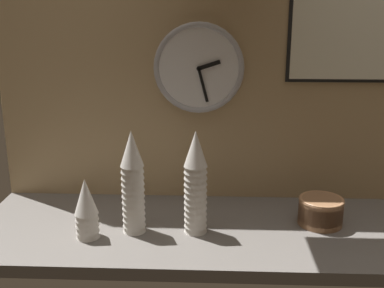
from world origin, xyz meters
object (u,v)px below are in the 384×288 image
at_px(cup_stack_center_left, 133,182).
at_px(bowl_stack_right, 321,210).
at_px(menu_board, 346,1).
at_px(wall_clock, 199,68).
at_px(cup_stack_center, 196,183).
at_px(cup_stack_left, 86,209).

relative_size(cup_stack_center_left, bowl_stack_right, 2.27).
bearing_deg(cup_stack_center_left, menu_board, 23.22).
bearing_deg(wall_clock, cup_stack_center, -90.07).
xyz_separation_m(cup_stack_left, cup_stack_center_left, (0.14, 0.05, 0.07)).
bearing_deg(bowl_stack_right, cup_stack_center_left, -172.56).
relative_size(cup_stack_center_left, wall_clock, 1.06).
xyz_separation_m(cup_stack_left, menu_board, (0.83, 0.34, 0.62)).
relative_size(cup_stack_left, bowl_stack_right, 1.32).
relative_size(bowl_stack_right, wall_clock, 0.47).
distance_m(cup_stack_left, menu_board, 1.09).
distance_m(wall_clock, menu_board, 0.54).
bearing_deg(cup_stack_left, bowl_stack_right, 9.71).
height_order(cup_stack_center_left, menu_board, menu_board).
bearing_deg(cup_stack_center_left, bowl_stack_right, 7.44).
bearing_deg(cup_stack_center, wall_clock, 89.93).
distance_m(cup_stack_left, cup_stack_center, 0.35).
bearing_deg(cup_stack_left, wall_clock, 44.88).
height_order(cup_stack_center_left, cup_stack_center, same).
distance_m(bowl_stack_right, menu_board, 0.70).
distance_m(cup_stack_left, wall_clock, 0.62).
relative_size(cup_stack_left, menu_board, 0.36).
xyz_separation_m(cup_stack_center, wall_clock, (0.00, 0.28, 0.32)).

